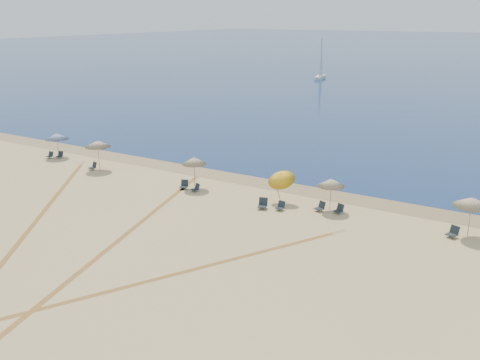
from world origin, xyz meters
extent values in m
plane|color=tan|center=(0.00, 0.00, 0.00)|extent=(160.00, 160.00, 0.00)
plane|color=olive|center=(0.00, 24.00, 0.00)|extent=(500.00, 500.00, 0.00)
cylinder|color=gray|center=(-20.86, 21.06, 1.07)|extent=(0.05, 0.05, 2.14)
cone|color=white|center=(-20.86, 21.06, 1.99)|extent=(2.15, 2.15, 0.55)
sphere|color=gray|center=(-20.86, 21.06, 2.29)|extent=(0.08, 0.08, 0.08)
cylinder|color=gray|center=(-14.41, 19.98, 1.22)|extent=(0.05, 0.05, 2.43)
cone|color=#F4E8C4|center=(-14.41, 19.98, 2.28)|extent=(2.22, 2.22, 0.55)
sphere|color=gray|center=(-14.41, 19.98, 2.58)|extent=(0.08, 0.08, 0.08)
cylinder|color=gray|center=(-4.21, 20.10, 1.16)|extent=(0.05, 0.05, 2.32)
cone|color=#F4E8C4|center=(-4.21, 20.10, 2.17)|extent=(1.92, 1.92, 0.55)
sphere|color=gray|center=(-4.21, 20.10, 2.47)|extent=(0.08, 0.08, 0.08)
cylinder|color=gray|center=(3.10, 20.04, 1.00)|extent=(0.05, 1.13, 2.03)
cone|color=gold|center=(3.10, 20.51, 1.87)|extent=(1.96, 1.99, 1.42)
sphere|color=gray|center=(3.10, 20.51, 2.17)|extent=(0.08, 0.08, 0.08)
cylinder|color=gray|center=(6.80, 20.85, 1.07)|extent=(0.05, 0.05, 2.15)
cone|color=#F4E8C4|center=(6.80, 20.85, 2.00)|extent=(1.88, 1.88, 0.55)
sphere|color=gray|center=(6.80, 20.85, 2.30)|extent=(0.08, 0.08, 0.08)
cylinder|color=gray|center=(15.79, 20.94, 1.18)|extent=(0.05, 0.10, 2.36)
cone|color=#F4E8C4|center=(15.79, 20.96, 2.21)|extent=(2.20, 2.22, 0.59)
sphere|color=gray|center=(15.79, 20.96, 2.51)|extent=(0.08, 0.08, 0.08)
cube|color=black|center=(-21.20, 20.22, 0.16)|extent=(0.55, 0.55, 0.05)
cube|color=black|center=(-21.23, 20.47, 0.38)|extent=(0.52, 0.24, 0.45)
cylinder|color=#A5A5AD|center=(-21.40, 20.02, 0.08)|extent=(0.02, 0.02, 0.16)
cylinder|color=#A5A5AD|center=(-21.00, 20.06, 0.08)|extent=(0.02, 0.02, 0.16)
cube|color=black|center=(-20.41, 20.73, 0.17)|extent=(0.62, 0.62, 0.05)
cube|color=black|center=(-20.47, 20.97, 0.39)|extent=(0.54, 0.30, 0.46)
cylinder|color=#A5A5AD|center=(-20.61, 20.49, 0.08)|extent=(0.02, 0.02, 0.17)
cylinder|color=#A5A5AD|center=(-20.21, 20.59, 0.08)|extent=(0.02, 0.02, 0.17)
cube|color=black|center=(-14.79, 19.45, 0.18)|extent=(0.68, 0.68, 0.05)
cube|color=black|center=(-14.72, 19.71, 0.42)|extent=(0.58, 0.34, 0.49)
cylinder|color=#A5A5AD|center=(-15.00, 19.31, 0.09)|extent=(0.02, 0.02, 0.18)
cylinder|color=#A5A5AD|center=(-14.58, 19.19, 0.09)|extent=(0.02, 0.02, 0.18)
cube|color=black|center=(-4.68, 19.28, 0.18)|extent=(0.72, 0.72, 0.05)
cube|color=black|center=(-4.78, 19.54, 0.43)|extent=(0.60, 0.39, 0.50)
cylinder|color=#A5A5AD|center=(-4.90, 19.00, 0.09)|extent=(0.02, 0.02, 0.18)
cylinder|color=#A5A5AD|center=(-4.47, 19.15, 0.09)|extent=(0.02, 0.02, 0.18)
cube|color=black|center=(-3.59, 19.22, 0.16)|extent=(0.65, 0.65, 0.05)
cube|color=black|center=(-3.50, 19.45, 0.38)|extent=(0.53, 0.36, 0.44)
cylinder|color=#A5A5AD|center=(-3.77, 19.12, 0.08)|extent=(0.02, 0.02, 0.16)
cylinder|color=#A5A5AD|center=(-3.41, 18.96, 0.08)|extent=(0.02, 0.02, 0.16)
cube|color=black|center=(2.70, 18.55, 0.20)|extent=(0.77, 0.77, 0.06)
cube|color=black|center=(2.61, 18.83, 0.47)|extent=(0.65, 0.40, 0.55)
cylinder|color=#A5A5AD|center=(2.47, 18.25, 0.10)|extent=(0.03, 0.03, 0.20)
cylinder|color=#A5A5AD|center=(2.94, 18.40, 0.10)|extent=(0.03, 0.03, 0.20)
cube|color=black|center=(3.88, 18.93, 0.17)|extent=(0.52, 0.52, 0.05)
cube|color=black|center=(3.88, 19.18, 0.39)|extent=(0.51, 0.20, 0.46)
cylinder|color=#A5A5AD|center=(3.67, 18.75, 0.08)|extent=(0.02, 0.02, 0.17)
cylinder|color=#A5A5AD|center=(4.08, 18.74, 0.08)|extent=(0.02, 0.02, 0.17)
cube|color=black|center=(6.27, 20.20, 0.18)|extent=(0.71, 0.71, 0.05)
cube|color=black|center=(6.37, 20.45, 0.41)|extent=(0.58, 0.39, 0.48)
cylinder|color=#A5A5AD|center=(6.07, 20.08, 0.09)|extent=(0.02, 0.02, 0.18)
cylinder|color=#A5A5AD|center=(6.47, 19.92, 0.09)|extent=(0.02, 0.02, 0.18)
cube|color=black|center=(7.56, 20.43, 0.17)|extent=(0.65, 0.65, 0.05)
cube|color=black|center=(7.63, 20.67, 0.40)|extent=(0.56, 0.34, 0.47)
cylinder|color=#A5A5AD|center=(7.36, 20.30, 0.09)|extent=(0.02, 0.02, 0.17)
cylinder|color=#A5A5AD|center=(7.76, 20.17, 0.09)|extent=(0.02, 0.02, 0.17)
cube|color=black|center=(15.00, 20.13, 0.19)|extent=(0.75, 0.75, 0.05)
cube|color=black|center=(15.10, 20.39, 0.44)|extent=(0.62, 0.41, 0.52)
cylinder|color=#A5A5AD|center=(14.78, 20.00, 0.09)|extent=(0.03, 0.03, 0.19)
cylinder|color=#A5A5AD|center=(15.21, 19.83, 0.09)|extent=(0.03, 0.03, 0.19)
cube|color=white|center=(-24.53, 93.71, 0.31)|extent=(2.60, 5.79, 0.61)
cylinder|color=gray|center=(-24.53, 93.71, 4.29)|extent=(0.12, 0.12, 8.16)
plane|color=tan|center=(-2.29, 9.90, 0.00)|extent=(34.37, 34.37, 0.00)
plane|color=tan|center=(-2.58, 10.96, 0.00)|extent=(34.37, 34.37, 0.00)
plane|color=tan|center=(1.88, 4.63, 0.00)|extent=(37.95, 37.95, 0.00)
plane|color=tan|center=(2.40, 5.59, 0.00)|extent=(37.95, 37.95, 0.00)
plane|color=tan|center=(-8.89, 8.70, 0.00)|extent=(38.98, 38.98, 0.00)
plane|color=tan|center=(-9.52, 9.60, 0.00)|extent=(38.98, 38.98, 0.00)
camera|label=1|loc=(19.33, -12.18, 13.04)|focal=39.81mm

